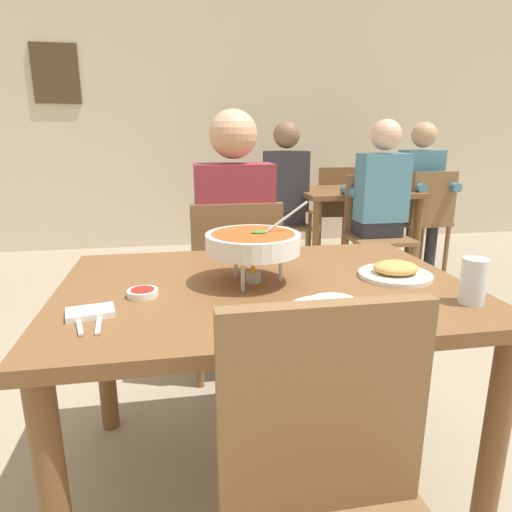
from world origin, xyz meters
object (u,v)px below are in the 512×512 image
Objects in this scene: diner_main at (233,231)px; curry_bowl at (253,243)px; chair_bg_middle at (279,215)px; rice_plate at (332,309)px; dining_table_main at (264,313)px; patron_bg_right at (422,187)px; sauce_dish at (143,293)px; dining_table_far at (354,204)px; chair_bg_right at (424,215)px; patron_bg_middle at (285,190)px; appetizer_plate at (395,271)px; chair_diner_main at (235,280)px; drink_glass at (473,284)px; chair_bg_corner at (336,206)px; patron_bg_left at (379,197)px; chair_bg_left at (375,227)px.

diner_main is 0.77m from curry_bowl.
rice_plate is at bearing -100.27° from chair_bg_middle.
curry_bowl is at bearing 153.21° from dining_table_main.
diner_main is 1.00× the size of patron_bg_right.
patron_bg_right is (1.79, 2.67, -0.01)m from rice_plate.
chair_bg_middle is (1.01, 2.57, -0.24)m from sauce_dish.
dining_table_far is 0.64m from chair_bg_right.
patron_bg_middle is 1.26m from patron_bg_right.
appetizer_plate is 2.67× the size of sauce_dish.
diner_main reaches higher than sauce_dish.
chair_diner_main is at bearing 120.20° from appetizer_plate.
chair_diner_main is at bearing -90.00° from diner_main.
chair_bg_right is at bearing 55.25° from rice_plate.
sauce_dish is at bearing 154.40° from rice_plate.
dining_table_main is at bearing -129.98° from chair_bg_right.
chair_diner_main reaches higher than sauce_dish.
sauce_dish is 2.77m from chair_bg_middle.
appetizer_plate is at bearing 110.72° from drink_glass.
rice_plate is 2.76m from patron_bg_middle.
diner_main is 1.00× the size of patron_bg_middle.
rice_plate is (0.16, -0.31, -0.11)m from curry_bowl.
diner_main is 1.08m from rice_plate.
chair_bg_middle is 1.00× the size of chair_bg_corner.
rice_plate is 1.85× the size of drink_glass.
chair_bg_corner is (0.03, 0.52, -0.10)m from dining_table_far.
dining_table_far is (1.65, 2.45, -0.14)m from sauce_dish.
patron_bg_left is (0.80, 1.84, -0.01)m from appetizer_plate.
dining_table_far is at bearing 66.74° from rice_plate.
chair_bg_left is (-0.04, -0.53, -0.10)m from dining_table_far.
patron_bg_right is at bearing 62.67° from drink_glass.
appetizer_plate is at bearing -113.60° from patron_bg_left.
sauce_dish is 0.10× the size of chair_bg_middle.
diner_main is at bearing -139.99° from patron_bg_right.
chair_diner_main is at bearing -127.79° from dining_table_far.
dining_table_far is at bearing 52.21° from chair_diner_main.
rice_plate is 0.18× the size of patron_bg_middle.
chair_diner_main is at bearing 87.39° from curry_bowl.
chair_bg_left reaches higher than dining_table_main.
patron_bg_middle is (1.03, 2.47, -0.00)m from sauce_dish.
curry_bowl is 0.25× the size of patron_bg_left.
curry_bowl is at bearing -130.67° from chair_bg_right.
sauce_dish is (-0.82, -0.04, -0.01)m from appetizer_plate.
chair_diner_main and chair_bg_left have the same top height.
dining_table_far is (1.15, 2.68, -0.15)m from rice_plate.
curry_bowl reaches higher than dining_table_main.
chair_bg_middle is 0.79m from chair_bg_corner.
chair_bg_middle is at bearing 169.36° from dining_table_far.
chair_bg_corner is (0.68, 0.40, 0.00)m from chair_bg_middle.
sauce_dish is at bearing -114.29° from diner_main.
chair_diner_main is 2.53m from patron_bg_right.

